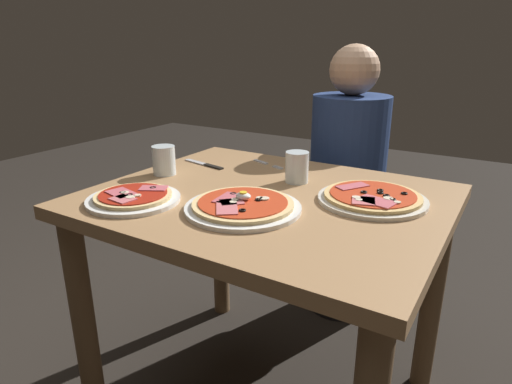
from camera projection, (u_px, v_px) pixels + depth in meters
dining_table at (267, 235)px, 1.34m from camera, size 1.01×0.84×0.76m
pizza_foreground at (243, 206)px, 1.18m from camera, size 0.31×0.31×0.05m
pizza_across_left at (372, 198)px, 1.24m from camera, size 0.31×0.31×0.03m
pizza_across_right at (133, 198)px, 1.24m from camera, size 0.26×0.26×0.03m
water_glass_near at (164, 162)px, 1.49m from camera, size 0.08×0.08×0.10m
water_glass_far at (297, 169)px, 1.40m from camera, size 0.07×0.07×0.10m
fork at (266, 163)px, 1.62m from camera, size 0.15×0.07×0.00m
knife at (206, 165)px, 1.61m from camera, size 0.20×0.06×0.01m
diner_person at (347, 193)px, 1.91m from camera, size 0.32×0.32×1.18m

